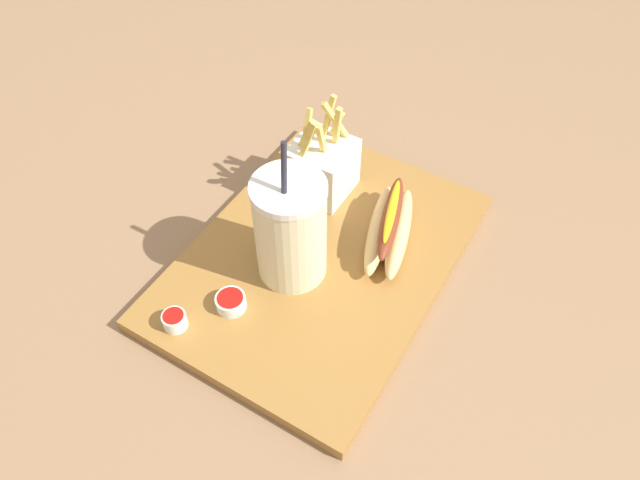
# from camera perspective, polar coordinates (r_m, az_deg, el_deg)

# --- Properties ---
(ground_plane) EXTENTS (2.40, 2.40, 0.02)m
(ground_plane) POSITION_cam_1_polar(r_m,az_deg,el_deg) (0.86, 0.00, -2.57)
(ground_plane) COLOR #8C6B4C
(food_tray) EXTENTS (0.45, 0.32, 0.02)m
(food_tray) POSITION_cam_1_polar(r_m,az_deg,el_deg) (0.85, 0.00, -1.75)
(food_tray) COLOR olive
(food_tray) RESTS_ON ground_plane
(soda_cup) EXTENTS (0.09, 0.09, 0.22)m
(soda_cup) POSITION_cam_1_polar(r_m,az_deg,el_deg) (0.77, -2.74, 0.97)
(soda_cup) COLOR beige
(soda_cup) RESTS_ON food_tray
(fries_basket) EXTENTS (0.09, 0.08, 0.15)m
(fries_basket) POSITION_cam_1_polar(r_m,az_deg,el_deg) (0.89, 0.18, 6.87)
(fries_basket) COLOR white
(fries_basket) RESTS_ON food_tray
(hot_dog_1) EXTENTS (0.17, 0.10, 0.06)m
(hot_dog_1) POSITION_cam_1_polar(r_m,az_deg,el_deg) (0.84, 6.42, 1.16)
(hot_dog_1) COLOR #DBB775
(hot_dog_1) RESTS_ON food_tray
(ketchup_cup_1) EXTENTS (0.04, 0.04, 0.02)m
(ketchup_cup_1) POSITION_cam_1_polar(r_m,az_deg,el_deg) (0.79, -8.22, -5.63)
(ketchup_cup_1) COLOR white
(ketchup_cup_1) RESTS_ON food_tray
(ketchup_cup_2) EXTENTS (0.03, 0.03, 0.02)m
(ketchup_cup_2) POSITION_cam_1_polar(r_m,az_deg,el_deg) (0.78, -13.25, -7.17)
(ketchup_cup_2) COLOR white
(ketchup_cup_2) RESTS_ON food_tray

